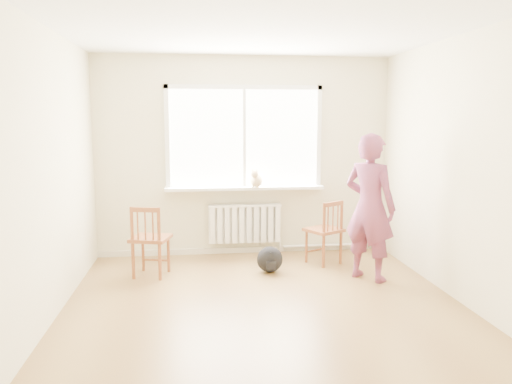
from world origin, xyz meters
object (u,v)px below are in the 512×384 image
object	(u,v)px
chair_right	(326,232)
backpack	(270,259)
cat	(256,179)
chair_left	(149,241)
person	(370,207)

from	to	relation	value
chair_right	backpack	distance (m)	0.86
chair_right	cat	xyz separation A→B (m)	(-0.85, 0.49, 0.64)
backpack	chair_right	bearing A→B (deg)	18.99
chair_left	chair_right	bearing A→B (deg)	-158.42
chair_left	chair_right	xyz separation A→B (m)	(2.21, 0.26, -0.01)
backpack	chair_left	bearing A→B (deg)	179.84
chair_left	person	world-z (taller)	person
person	backpack	size ratio (longest dim) A/B	5.37
chair_right	backpack	world-z (taller)	chair_right
cat	person	bearing A→B (deg)	-27.31
person	cat	size ratio (longest dim) A/B	4.51
chair_left	backpack	world-z (taller)	chair_left
chair_right	person	bearing A→B (deg)	86.32
chair_right	person	size ratio (longest dim) A/B	0.49
chair_left	person	bearing A→B (deg)	-174.03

